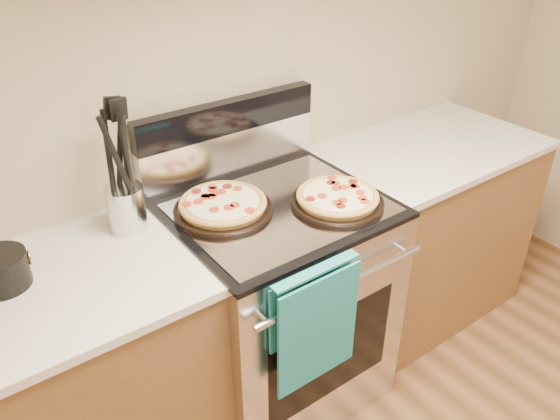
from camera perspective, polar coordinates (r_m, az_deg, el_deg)
wall_back at (r=2.06m, az=-6.35°, el=14.95°), size 4.00×0.00×4.00m
range_body at (r=2.24m, az=-0.36°, el=-9.90°), size 0.76×0.68×0.90m
oven_window at (r=2.05m, az=5.32°, el=-14.83°), size 0.56×0.01×0.40m
cooktop at (r=1.97m, az=-0.41°, el=0.27°), size 0.76×0.68×0.02m
backsplash_lower at (r=2.15m, az=-5.28°, el=5.99°), size 0.76×0.06×0.18m
backsplash_upper at (r=2.09m, az=-5.48°, el=9.71°), size 0.76×0.06×0.12m
oven_handle at (r=1.79m, az=6.70°, el=-7.75°), size 0.70×0.03×0.03m
dish_towel at (r=1.80m, az=3.60°, el=-11.69°), size 0.32×0.05×0.42m
foil_sheet at (r=1.94m, az=0.11°, el=0.23°), size 0.70×0.55×0.01m
cabinet_left at (r=2.04m, az=-22.57°, el=-18.56°), size 1.00×0.62×0.88m
countertop_left at (r=1.74m, az=-25.58°, el=-8.59°), size 1.02×0.64×0.03m
cabinet_right at (r=2.76m, az=14.24°, el=-2.32°), size 1.00×0.62×0.88m
countertop_right at (r=2.55m, az=15.55°, el=6.25°), size 1.02×0.64×0.03m
pepperoni_pizza_back at (r=1.91m, az=-5.97°, el=0.47°), size 0.39×0.39×0.05m
pepperoni_pizza_front at (r=1.96m, az=6.02°, el=1.21°), size 0.42×0.42×0.04m
utensil_crock at (r=1.88m, az=-15.74°, el=0.17°), size 0.13×0.13×0.16m
saucepan at (r=1.77m, az=-27.15°, el=-5.79°), size 0.16×0.16×0.09m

